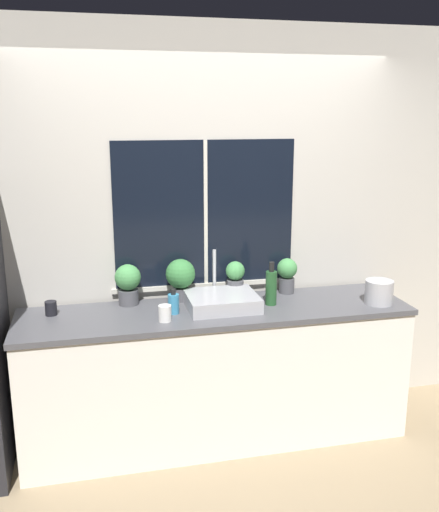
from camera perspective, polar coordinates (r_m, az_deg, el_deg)
The scene contains 14 objects.
ground_plane at distance 3.81m, azimuth 0.75°, elevation -19.79°, with size 14.00×14.00×0.00m, color #937F60.
wall_back at distance 3.88m, azimuth -1.51°, elevation 2.59°, with size 8.00×0.09×2.70m.
wall_right at distance 5.57m, azimuth 20.90°, elevation 5.20°, with size 0.06×7.00×2.70m.
counter at distance 3.83m, azimuth -0.30°, elevation -11.73°, with size 2.50×0.61×0.91m.
sink at distance 3.67m, azimuth 0.23°, elevation -4.49°, with size 0.45×0.43×0.33m.
potted_plant_far_left at distance 3.75m, azimuth -9.14°, elevation -2.62°, with size 0.17×0.17×0.27m.
potted_plant_center_left at distance 3.78m, azimuth -3.92°, elevation -2.00°, with size 0.20×0.20×0.28m.
potted_plant_center_right at distance 3.87m, azimuth 1.58°, elevation -2.24°, with size 0.13×0.13×0.25m.
potted_plant_far_right at distance 3.97m, azimuth 6.77°, elevation -1.76°, with size 0.14×0.14×0.25m.
soap_bottle at distance 3.58m, azimuth -4.63°, elevation -4.73°, with size 0.07×0.07×0.16m.
bottle_tall at distance 3.72m, azimuth 5.19°, elevation -3.10°, with size 0.07×0.07×0.29m.
mug_black at distance 3.69m, azimuth -16.50°, elevation -5.03°, with size 0.07×0.07×0.09m.
mug_white at distance 3.46m, azimuth -5.48°, elevation -5.72°, with size 0.08×0.08×0.10m.
kettle at distance 3.89m, azimuth 15.67°, elevation -3.39°, with size 0.18×0.18×0.17m.
Camera 1 is at (-0.76, -3.07, 2.13)m, focal length 40.00 mm.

